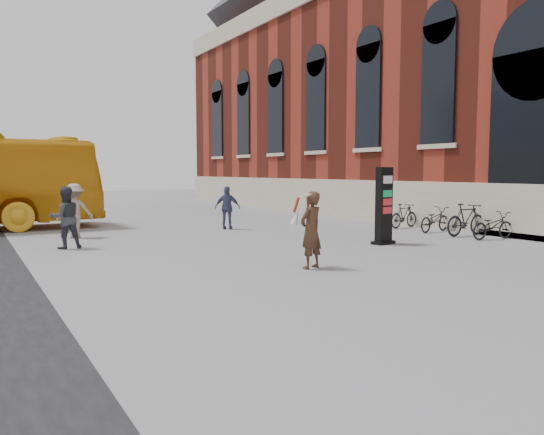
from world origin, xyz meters
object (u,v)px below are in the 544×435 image
woman (311,229)px  bike_4 (493,226)px  info_pylon (384,206)px  bike_5 (466,220)px  pedestrian_c (227,208)px  bike_7 (404,216)px  pedestrian_b (75,211)px  bike_6 (434,219)px  pedestrian_a (65,218)px

woman → bike_4: bearing=171.7°
info_pylon → bike_5: info_pylon is taller
pedestrian_c → bike_5: 8.59m
info_pylon → bike_5: size_ratio=1.25×
bike_4 → bike_7: bearing=6.2°
pedestrian_b → bike_4: size_ratio=1.05×
bike_6 → pedestrian_a: bearing=68.3°
pedestrian_a → pedestrian_c: pedestrian_a is taller
pedestrian_a → bike_7: pedestrian_a is taller
pedestrian_a → pedestrian_b: (0.69, 2.50, 0.01)m
pedestrian_b → bike_7: (11.62, -3.31, -0.42)m
pedestrian_a → bike_4: (12.31, -4.81, -0.44)m
info_pylon → pedestrian_c: size_ratio=1.42×
pedestrian_b → bike_5: bearing=164.2°
info_pylon → pedestrian_b: bearing=130.6°
woman → pedestrian_c: woman is taller
bike_4 → bike_5: (0.00, 1.05, 0.11)m
info_pylon → pedestrian_b: info_pylon is taller
bike_5 → woman: bearing=106.4°
pedestrian_c → bike_7: 6.86m
pedestrian_b → bike_4: (11.62, -7.31, -0.45)m
pedestrian_a → bike_7: bearing=172.5°
pedestrian_a → bike_6: 12.54m
woman → pedestrian_b: size_ratio=0.98×
info_pylon → pedestrian_b: (-7.80, 6.36, -0.27)m
pedestrian_a → bike_6: size_ratio=1.03×
bike_4 → bike_6: bearing=6.2°
info_pylon → bike_7: (3.82, 3.05, -0.68)m
pedestrian_c → bike_6: pedestrian_c is taller
bike_6 → pedestrian_c: bearing=42.2°
bike_5 → pedestrian_c: bearing=45.7°
woman → bike_4: (8.03, 1.28, -0.45)m
pedestrian_c → bike_5: (6.12, -6.02, -0.26)m
bike_7 → bike_5: bearing=170.9°
pedestrian_b → pedestrian_c: pedestrian_b is taller
bike_4 → bike_6: bike_6 is taller
pedestrian_a → bike_7: size_ratio=1.12×
pedestrian_a → bike_5: (12.31, -3.76, -0.33)m
info_pylon → woman: (-4.21, -2.23, -0.26)m
info_pylon → bike_4: bearing=-24.2°
pedestrian_a → bike_5: bearing=159.3°
bike_5 → bike_6: (0.00, 1.41, -0.11)m
pedestrian_c → bike_4: 9.36m
info_pylon → bike_4: info_pylon is taller
bike_4 → bike_7: bike_7 is taller
bike_4 → bike_6: size_ratio=0.99×
bike_4 → woman: bearing=105.3°
woman → pedestrian_c: size_ratio=1.07×
bike_5 → info_pylon: bearing=91.7°
pedestrian_c → bike_7: pedestrian_c is taller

